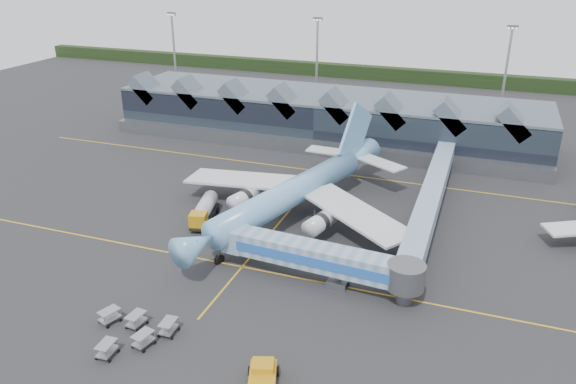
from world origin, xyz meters
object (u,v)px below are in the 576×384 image
(main_airliner, at_px, (296,191))
(pushback_tug, at_px, (263,377))
(jet_bridge, at_px, (330,260))
(fuel_truck, at_px, (205,209))

(main_airliner, height_order, pushback_tug, main_airliner)
(jet_bridge, xyz_separation_m, pushback_tug, (-1.05, -18.82, -2.47))
(jet_bridge, bearing_deg, pushback_tug, -89.06)
(pushback_tug, bearing_deg, jet_bridge, 68.25)
(fuel_truck, relative_size, pushback_tug, 1.91)
(main_airliner, relative_size, pushback_tug, 8.96)
(jet_bridge, xyz_separation_m, fuel_truck, (-22.61, 10.67, -1.57))
(main_airliner, xyz_separation_m, pushback_tug, (8.94, -35.24, -3.48))
(main_airliner, xyz_separation_m, fuel_truck, (-12.63, -5.76, -2.58))
(fuel_truck, bearing_deg, main_airliner, 11.13)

